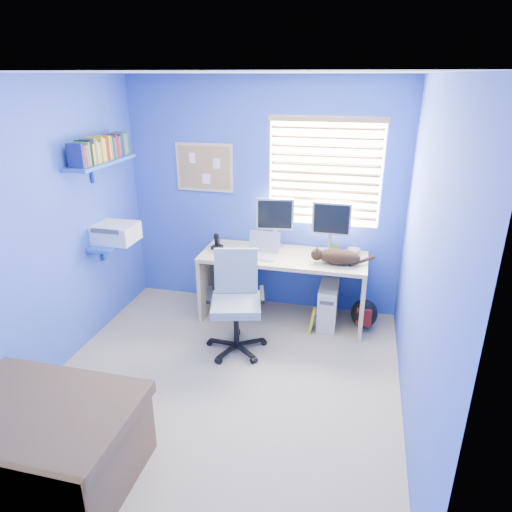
% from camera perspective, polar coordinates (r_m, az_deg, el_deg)
% --- Properties ---
extents(floor, '(3.00, 3.20, 0.00)m').
position_cam_1_polar(floor, '(4.11, -4.31, -15.58)').
color(floor, tan).
rests_on(floor, ground).
extents(ceiling, '(3.00, 3.20, 0.00)m').
position_cam_1_polar(ceiling, '(3.27, -5.63, 21.87)').
color(ceiling, white).
rests_on(ceiling, wall_back).
extents(wall_back, '(3.00, 0.01, 2.50)m').
position_cam_1_polar(wall_back, '(4.97, 0.89, 7.32)').
color(wall_back, blue).
rests_on(wall_back, ground).
extents(wall_front, '(3.00, 0.01, 2.50)m').
position_cam_1_polar(wall_front, '(2.21, -18.24, -13.57)').
color(wall_front, blue).
rests_on(wall_front, ground).
extents(wall_left, '(0.01, 3.20, 2.50)m').
position_cam_1_polar(wall_left, '(4.20, -24.74, 2.56)').
color(wall_left, blue).
rests_on(wall_left, ground).
extents(wall_right, '(0.01, 3.20, 2.50)m').
position_cam_1_polar(wall_right, '(3.37, 20.17, -1.23)').
color(wall_right, blue).
rests_on(wall_right, ground).
extents(desk, '(1.72, 0.65, 0.74)m').
position_cam_1_polar(desk, '(4.90, 3.35, -3.91)').
color(desk, '#CCB38E').
rests_on(desk, floor).
extents(laptop, '(0.35, 0.28, 0.22)m').
position_cam_1_polar(laptop, '(4.67, 0.65, 1.21)').
color(laptop, silver).
rests_on(laptop, desk).
extents(monitor_left, '(0.41, 0.17, 0.54)m').
position_cam_1_polar(monitor_left, '(4.90, 2.43, 4.17)').
color(monitor_left, silver).
rests_on(monitor_left, desk).
extents(monitor_right, '(0.40, 0.13, 0.54)m').
position_cam_1_polar(monitor_right, '(4.80, 9.37, 3.53)').
color(monitor_right, silver).
rests_on(monitor_right, desk).
extents(phone, '(0.12, 0.13, 0.17)m').
position_cam_1_polar(phone, '(4.90, -4.91, 1.83)').
color(phone, black).
rests_on(phone, desk).
extents(mug, '(0.10, 0.09, 0.10)m').
position_cam_1_polar(mug, '(4.84, 9.74, 0.89)').
color(mug, '#3C883F').
rests_on(mug, desk).
extents(cd_spindle, '(0.13, 0.13, 0.07)m').
position_cam_1_polar(cd_spindle, '(4.84, 12.12, 0.50)').
color(cd_spindle, silver).
rests_on(cd_spindle, desk).
extents(cat, '(0.44, 0.27, 0.15)m').
position_cam_1_polar(cat, '(4.58, 10.34, -0.07)').
color(cat, black).
rests_on(cat, desk).
extents(tower_pc, '(0.19, 0.44, 0.45)m').
position_cam_1_polar(tower_pc, '(4.90, 8.97, -6.03)').
color(tower_pc, beige).
rests_on(tower_pc, floor).
extents(drawer_boxes, '(0.35, 0.28, 0.54)m').
position_cam_1_polar(drawer_boxes, '(5.03, -2.40, -4.46)').
color(drawer_boxes, tan).
rests_on(drawer_boxes, floor).
extents(yellow_book, '(0.03, 0.17, 0.24)m').
position_cam_1_polar(yellow_book, '(4.79, 7.00, -8.07)').
color(yellow_book, yellow).
rests_on(yellow_book, floor).
extents(backpack, '(0.32, 0.28, 0.32)m').
position_cam_1_polar(backpack, '(4.94, 13.37, -7.01)').
color(backpack, black).
rests_on(backpack, floor).
extents(bed_corner, '(1.16, 0.82, 0.56)m').
position_cam_1_polar(bed_corner, '(3.46, -25.05, -20.46)').
color(bed_corner, brown).
rests_on(bed_corner, floor).
extents(office_chair, '(0.68, 0.68, 0.96)m').
position_cam_1_polar(office_chair, '(4.39, -2.49, -7.31)').
color(office_chair, black).
rests_on(office_chair, floor).
extents(window_blinds, '(1.15, 0.05, 1.10)m').
position_cam_1_polar(window_blinds, '(4.78, 8.57, 10.19)').
color(window_blinds, white).
rests_on(window_blinds, ground).
extents(corkboard, '(0.64, 0.02, 0.52)m').
position_cam_1_polar(corkboard, '(5.07, -6.47, 10.94)').
color(corkboard, '#CCB38E').
rests_on(corkboard, ground).
extents(wall_shelves, '(0.42, 0.90, 1.05)m').
position_cam_1_polar(wall_shelves, '(4.66, -18.14, 7.59)').
color(wall_shelves, blue).
rests_on(wall_shelves, ground).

